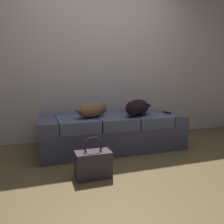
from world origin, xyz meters
TOP-DOWN VIEW (x-y plane):
  - ground_plane at (0.00, 0.00)m, footprint 10.00×10.00m
  - back_wall at (0.00, 1.62)m, footprint 6.40×0.10m
  - couch at (0.00, 1.01)m, footprint 1.82×0.86m
  - dog_tan at (-0.26, 0.94)m, footprint 0.51×0.45m
  - dog_dark at (0.31, 0.88)m, footprint 0.52×0.53m
  - tv_remote at (0.81, 0.93)m, footprint 0.06×0.15m
  - handbag at (-0.45, 0.18)m, footprint 0.32×0.18m

SIDE VIEW (x-z plane):
  - ground_plane at x=0.00m, z-range 0.00..0.00m
  - handbag at x=-0.45m, z-range -0.06..0.31m
  - couch at x=0.00m, z-range 0.00..0.43m
  - tv_remote at x=0.81m, z-range 0.43..0.46m
  - dog_tan at x=-0.26m, z-range 0.43..0.63m
  - dog_dark at x=0.31m, z-range 0.43..0.65m
  - back_wall at x=0.00m, z-range 0.00..2.80m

